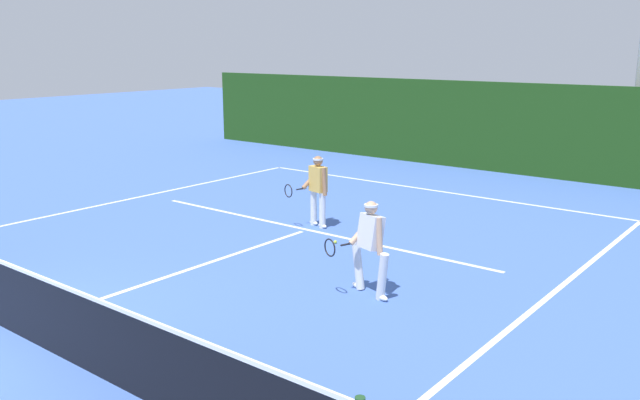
# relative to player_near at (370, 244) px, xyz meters

# --- Properties ---
(ground_plane) EXTENTS (80.00, 80.00, 0.00)m
(ground_plane) POSITION_rel_player_near_xyz_m (-3.18, -4.26, -0.83)
(ground_plane) COLOR #4366B8
(court_line_baseline_far) EXTENTS (10.97, 0.10, 0.01)m
(court_line_baseline_far) POSITION_rel_player_near_xyz_m (-3.18, 7.56, -0.83)
(court_line_baseline_far) COLOR white
(court_line_baseline_far) RESTS_ON ground_plane
(court_line_service) EXTENTS (8.94, 0.10, 0.01)m
(court_line_service) POSITION_rel_player_near_xyz_m (-3.18, 2.32, -0.83)
(court_line_service) COLOR white
(court_line_service) RESTS_ON ground_plane
(court_line_centre) EXTENTS (0.10, 6.40, 0.01)m
(court_line_centre) POSITION_rel_player_near_xyz_m (-3.18, -1.06, -0.83)
(court_line_centre) COLOR white
(court_line_centre) RESTS_ON ground_plane
(tennis_net) EXTENTS (12.01, 0.09, 1.07)m
(tennis_net) POSITION_rel_player_near_xyz_m (-3.18, -4.26, -0.31)
(tennis_net) COLOR #1E4723
(tennis_net) RESTS_ON ground_plane
(player_near) EXTENTS (1.02, 0.86, 1.53)m
(player_near) POSITION_rel_player_near_xyz_m (0.00, 0.00, 0.00)
(player_near) COLOR silver
(player_near) RESTS_ON ground_plane
(player_far) EXTENTS (0.87, 0.87, 1.57)m
(player_far) POSITION_rel_player_near_xyz_m (-3.19, 2.69, 0.02)
(player_far) COLOR silver
(player_far) RESTS_ON ground_plane
(tennis_ball) EXTENTS (0.07, 0.07, 0.07)m
(tennis_ball) POSITION_rel_player_near_xyz_m (-2.09, 1.89, -0.80)
(tennis_ball) COLOR #D1E033
(tennis_ball) RESTS_ON ground_plane
(back_fence_windscreen) EXTENTS (23.76, 0.12, 2.79)m
(back_fence_windscreen) POSITION_rel_player_near_xyz_m (-3.18, 11.27, 0.56)
(back_fence_windscreen) COLOR #1C4213
(back_fence_windscreen) RESTS_ON ground_plane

